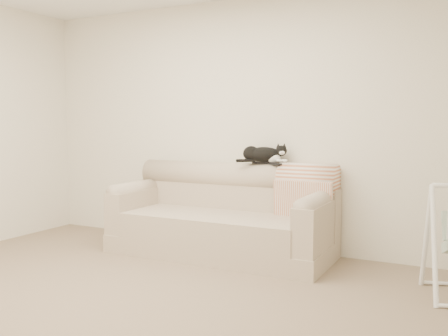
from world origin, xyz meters
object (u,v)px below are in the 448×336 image
Objects in this scene: sofa at (223,219)px; tuxedo_cat at (263,154)px; remote_a at (261,163)px; remote_b at (275,164)px.

sofa is 4.50× the size of tuxedo_cat.
sofa is 0.68m from remote_a.
remote_b reaches higher than sofa.
remote_b is at bearing -15.83° from remote_a.
sofa is 0.76m from remote_b.
tuxedo_cat reaches higher than remote_b.
remote_b is at bearing 22.96° from sofa.
remote_a is 1.12× the size of remote_b.
remote_b is (0.47, 0.20, 0.56)m from sofa.
tuxedo_cat is (0.33, 0.23, 0.65)m from sofa.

